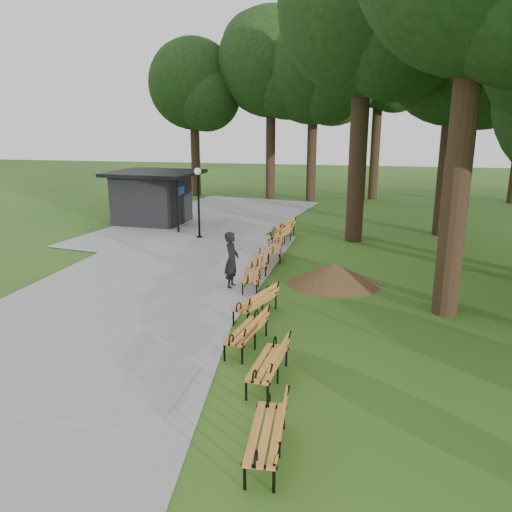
% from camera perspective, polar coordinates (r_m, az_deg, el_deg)
% --- Properties ---
extents(ground, '(100.00, 100.00, 0.00)m').
position_cam_1_polar(ground, '(13.87, -2.04, -7.85)').
color(ground, '#2B5618').
rests_on(ground, ground).
extents(path, '(12.00, 38.00, 0.06)m').
position_cam_1_polar(path, '(17.76, -12.44, -2.89)').
color(path, gray).
rests_on(path, ground).
extents(person, '(0.45, 0.69, 1.88)m').
position_cam_1_polar(person, '(16.66, -2.73, -0.47)').
color(person, black).
rests_on(person, ground).
extents(kiosk, '(4.68, 4.15, 2.77)m').
position_cam_1_polar(kiosk, '(27.59, -11.54, 6.42)').
color(kiosk, black).
rests_on(kiosk, ground).
extents(lamp_post, '(0.32, 0.32, 3.26)m').
position_cam_1_polar(lamp_post, '(23.55, -6.47, 7.52)').
color(lamp_post, black).
rests_on(lamp_post, ground).
extents(dirt_mound, '(2.65, 2.65, 0.75)m').
position_cam_1_polar(dirt_mound, '(17.31, 8.67, -1.99)').
color(dirt_mound, '#47301C').
rests_on(dirt_mound, ground).
extents(bench_0, '(0.74, 1.93, 0.88)m').
position_cam_1_polar(bench_0, '(8.83, 1.13, -19.15)').
color(bench_0, orange).
rests_on(bench_0, ground).
extents(bench_1, '(0.80, 1.95, 0.88)m').
position_cam_1_polar(bench_1, '(10.96, 1.30, -11.86)').
color(bench_1, orange).
rests_on(bench_1, ground).
extents(bench_2, '(0.94, 1.98, 0.88)m').
position_cam_1_polar(bench_2, '(12.47, -1.08, -8.38)').
color(bench_2, orange).
rests_on(bench_2, ground).
extents(bench_3, '(1.20, 2.00, 0.88)m').
position_cam_1_polar(bench_3, '(14.33, -0.06, -5.18)').
color(bench_3, orange).
rests_on(bench_3, ground).
extents(bench_4, '(0.88, 1.97, 0.88)m').
position_cam_1_polar(bench_4, '(16.74, -0.50, -2.16)').
color(bench_4, orange).
rests_on(bench_4, ground).
extents(bench_5, '(0.91, 1.97, 0.88)m').
position_cam_1_polar(bench_5, '(18.62, 0.49, -0.37)').
color(bench_5, orange).
rests_on(bench_5, ground).
extents(bench_6, '(0.97, 1.98, 0.88)m').
position_cam_1_polar(bench_6, '(20.29, 2.01, 0.92)').
color(bench_6, orange).
rests_on(bench_6, ground).
extents(bench_7, '(0.97, 1.98, 0.88)m').
position_cam_1_polar(bench_7, '(22.48, 2.67, 2.32)').
color(bench_7, orange).
rests_on(bench_7, ground).
extents(bench_8, '(1.14, 2.00, 0.88)m').
position_cam_1_polar(bench_8, '(23.90, 2.99, 3.09)').
color(bench_8, orange).
rests_on(bench_8, ground).
extents(lawn_tree_2, '(7.25, 7.25, 13.50)m').
position_cam_1_polar(lawn_tree_2, '(23.61, 12.11, 25.51)').
color(lawn_tree_2, black).
rests_on(lawn_tree_2, ground).
extents(lawn_tree_4, '(6.40, 6.40, 11.44)m').
position_cam_1_polar(lawn_tree_4, '(25.68, 21.54, 20.30)').
color(lawn_tree_4, black).
rests_on(lawn_tree_4, ground).
extents(tree_backdrop, '(36.89, 9.73, 16.59)m').
position_cam_1_polar(tree_backdrop, '(35.63, 17.58, 19.10)').
color(tree_backdrop, black).
rests_on(tree_backdrop, ground).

